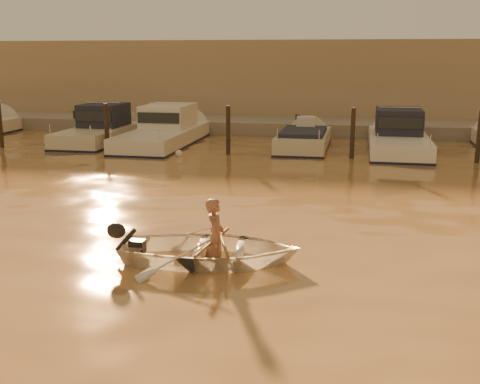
% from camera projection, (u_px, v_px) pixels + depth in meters
% --- Properties ---
extents(ground_plane, '(160.00, 160.00, 0.00)m').
position_uv_depth(ground_plane, '(84.00, 270.00, 11.51)').
color(ground_plane, olive).
rests_on(ground_plane, ground).
extents(dinghy, '(3.80, 2.90, 0.74)m').
position_uv_depth(dinghy, '(210.00, 250.00, 11.93)').
color(dinghy, white).
rests_on(dinghy, ground_plane).
extents(person, '(0.44, 0.62, 1.60)m').
position_uv_depth(person, '(215.00, 238.00, 11.87)').
color(person, '#926049').
rests_on(person, dinghy).
extents(outboard_motor, '(0.94, 0.49, 0.70)m').
position_uv_depth(outboard_motor, '(136.00, 246.00, 12.06)').
color(outboard_motor, black).
rests_on(outboard_motor, dinghy).
extents(oar_port, '(0.71, 2.02, 0.13)m').
position_uv_depth(oar_port, '(223.00, 242.00, 11.87)').
color(oar_port, brown).
rests_on(oar_port, dinghy).
extents(oar_starboard, '(0.20, 2.10, 0.13)m').
position_uv_depth(oar_starboard, '(213.00, 242.00, 11.89)').
color(oar_starboard, brown).
rests_on(oar_starboard, dinghy).
extents(moored_boat_1, '(2.29, 6.80, 1.75)m').
position_uv_depth(moored_boat_1, '(99.00, 129.00, 27.97)').
color(moored_boat_1, beige).
rests_on(moored_boat_1, ground_plane).
extents(moored_boat_2, '(2.52, 8.36, 1.75)m').
position_uv_depth(moored_boat_2, '(164.00, 131.00, 27.37)').
color(moored_boat_2, silver).
rests_on(moored_boat_2, ground_plane).
extents(moored_boat_3, '(2.06, 5.96, 0.95)m').
position_uv_depth(moored_boat_3, '(304.00, 143.00, 26.24)').
color(moored_boat_3, beige).
rests_on(moored_boat_3, ground_plane).
extents(moored_boat_4, '(2.38, 7.30, 1.75)m').
position_uv_depth(moored_boat_4, '(399.00, 137.00, 25.38)').
color(moored_boat_4, white).
rests_on(moored_boat_4, ground_plane).
extents(piling_0, '(0.18, 0.18, 2.20)m').
position_uv_depth(piling_0, '(0.00, 127.00, 26.50)').
color(piling_0, '#2D2319').
rests_on(piling_0, ground_plane).
extents(piling_1, '(0.18, 0.18, 2.20)m').
position_uv_depth(piling_1, '(107.00, 130.00, 25.55)').
color(piling_1, '#2D2319').
rests_on(piling_1, ground_plane).
extents(piling_2, '(0.18, 0.18, 2.20)m').
position_uv_depth(piling_2, '(228.00, 133.00, 24.53)').
color(piling_2, '#2D2319').
rests_on(piling_2, ground_plane).
extents(piling_3, '(0.18, 0.18, 2.20)m').
position_uv_depth(piling_3, '(352.00, 136.00, 23.58)').
color(piling_3, '#2D2319').
rests_on(piling_3, ground_plane).
extents(piling_4, '(0.18, 0.18, 2.20)m').
position_uv_depth(piling_4, '(479.00, 139.00, 22.68)').
color(piling_4, '#2D2319').
rests_on(piling_4, ground_plane).
extents(fender_b, '(0.30, 0.30, 0.30)m').
position_uv_depth(fender_b, '(71.00, 149.00, 25.58)').
color(fender_b, '#EC401B').
rests_on(fender_b, ground_plane).
extents(fender_c, '(0.30, 0.30, 0.30)m').
position_uv_depth(fender_c, '(179.00, 154.00, 24.30)').
color(fender_c, silver).
rests_on(fender_c, ground_plane).
extents(fender_d, '(0.30, 0.30, 0.30)m').
position_uv_depth(fender_d, '(322.00, 156.00, 23.79)').
color(fender_d, red).
rests_on(fender_d, ground_plane).
extents(fender_e, '(0.30, 0.30, 0.30)m').
position_uv_depth(fender_e, '(411.00, 161.00, 22.70)').
color(fender_e, silver).
rests_on(fender_e, ground_plane).
extents(quay, '(52.00, 4.00, 1.00)m').
position_uv_depth(quay, '(263.00, 129.00, 32.02)').
color(quay, gray).
rests_on(quay, ground_plane).
extents(waterfront_building, '(46.00, 7.00, 4.80)m').
position_uv_depth(waterfront_building, '(278.00, 81.00, 36.77)').
color(waterfront_building, '#9E8466').
rests_on(waterfront_building, quay).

